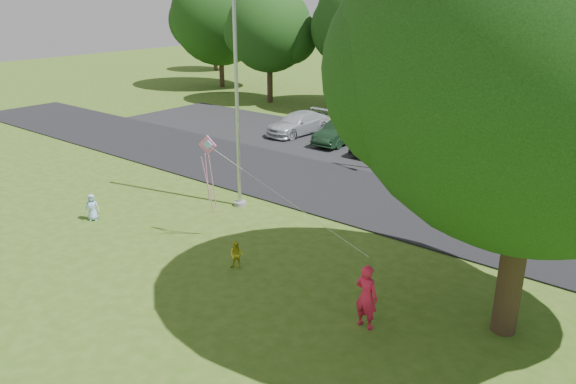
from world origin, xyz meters
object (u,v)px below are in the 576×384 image
Objects in this scene: trash_can at (416,168)px; child_blue at (92,207)px; flagpole at (237,103)px; street_lamp at (415,104)px; child_yellow at (237,255)px; woman at (366,296)px; kite at (211,159)px; big_tree at (537,61)px.

child_blue is at bearing -120.51° from trash_can.
trash_can is (3.94, 7.53, -3.64)m from flagpole.
flagpole reaches higher than child_blue.
street_lamp reaches higher than child_yellow.
kite reaches higher than woman.
big_tree is at bearing -11.38° from flagpole.
big_tree is at bearing -13.31° from child_yellow.
child_blue is (-6.95, -0.62, 0.07)m from child_yellow.
big_tree is (7.85, -10.20, 3.39)m from street_lamp.
street_lamp is (3.43, 7.93, -0.81)m from flagpole.
big_tree is 10.00m from child_yellow.
flagpole is 9.53× the size of trash_can.
street_lamp reaches higher than trash_can.
woman is (-2.73, -2.00, -5.87)m from big_tree.
trash_can is 14.11m from child_blue.
child_yellow is at bearing -47.22° from flagpole.
child_blue reaches higher than child_yellow.
child_yellow is at bearing -0.91° from woman.
child_yellow is at bearing -42.04° from kite.
kite is at bearing -175.25° from big_tree.
flagpole is at bearing 3.42° from child_blue.
woman is (8.55, -4.27, -3.29)m from flagpole.
flagpole is 1.37× the size of kite.
woman is 1.96× the size of child_yellow.
flagpole reaches higher than street_lamp.
flagpole reaches higher than trash_can.
woman reaches higher than trash_can.
trash_can reaches higher than child_yellow.
flagpole is at bearing 102.56° from kite.
flagpole is 9.24m from trash_can.
child_yellow is 0.87× the size of child_blue.
kite is at bearing -34.13° from child_blue.
trash_can is 12.67m from woman.
woman is (4.61, -11.79, 0.35)m from trash_can.
big_tree is 12.74× the size of child_yellow.
child_blue is (-14.51, -2.36, -6.23)m from big_tree.
street_lamp reaches higher than woman.
kite reaches higher than child_yellow.
kite reaches higher than trash_can.
flagpole is 0.87× the size of big_tree.
child_blue is at bearing -124.86° from flagpole.
trash_can is at bearing 62.38° from flagpole.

